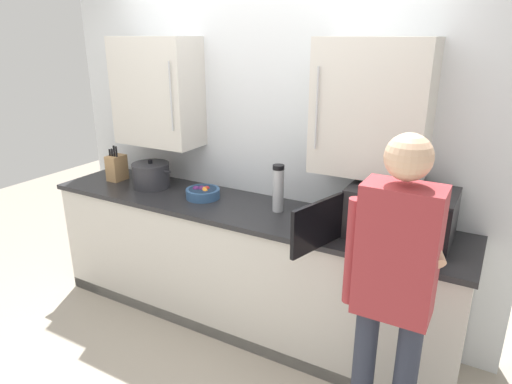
% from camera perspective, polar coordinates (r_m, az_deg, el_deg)
% --- Properties ---
extents(ground_plane, '(9.26, 9.26, 0.00)m').
position_cam_1_polar(ground_plane, '(3.16, -8.89, -22.11)').
color(ground_plane, '#9E9384').
extents(back_wall_tiled, '(3.49, 0.44, 2.55)m').
position_cam_1_polar(back_wall_tiled, '(3.29, 0.71, 7.09)').
color(back_wall_tiled, silver).
rests_on(back_wall_tiled, ground_plane).
extents(counter_unit, '(3.10, 0.63, 0.94)m').
position_cam_1_polar(counter_unit, '(3.37, -1.84, -9.36)').
color(counter_unit, beige).
rests_on(counter_unit, ground_plane).
extents(microwave_oven, '(0.73, 0.82, 0.30)m').
position_cam_1_polar(microwave_oven, '(2.78, 17.10, -2.52)').
color(microwave_oven, black).
rests_on(microwave_oven, counter_unit).
extents(stock_pot, '(0.39, 0.29, 0.22)m').
position_cam_1_polar(stock_pot, '(3.65, -13.13, 2.10)').
color(stock_pot, '#2D2D33').
rests_on(stock_pot, counter_unit).
extents(thermos_flask, '(0.08, 0.08, 0.33)m').
position_cam_1_polar(thermos_flask, '(3.04, 2.83, 0.50)').
color(thermos_flask, '#B7BABF').
rests_on(thermos_flask, counter_unit).
extents(knife_block, '(0.11, 0.15, 0.30)m').
position_cam_1_polar(knife_block, '(3.90, -17.23, 2.99)').
color(knife_block, tan).
rests_on(knife_block, counter_unit).
extents(fruit_bowl, '(0.25, 0.25, 0.10)m').
position_cam_1_polar(fruit_bowl, '(3.35, -6.75, -0.07)').
color(fruit_bowl, '#335684').
rests_on(fruit_bowl, counter_unit).
extents(person_figure, '(0.44, 0.53, 1.71)m').
position_cam_1_polar(person_figure, '(2.16, 16.99, -10.94)').
color(person_figure, '#282D3D').
rests_on(person_figure, ground_plane).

